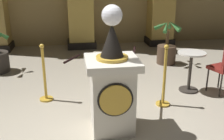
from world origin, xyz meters
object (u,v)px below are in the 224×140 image
Objects in this scene: potted_palm_right at (167,50)px; cafe_table at (191,67)px; pedestal_clock at (112,85)px; stanchion_far at (45,81)px; stanchion_near at (164,84)px.

potted_palm_right is 1.72m from cafe_table.
pedestal_clock reaches higher than stanchion_far.
cafe_table is at bearing 36.54° from stanchion_near.
potted_palm_right is (1.82, 2.85, -0.33)m from pedestal_clock.
pedestal_clock is at bearing -122.48° from potted_palm_right.
cafe_table is at bearing 0.03° from stanchion_far.
potted_palm_right is 1.44× the size of cafe_table.
potted_palm_right reaches higher than cafe_table.
potted_palm_right reaches higher than stanchion_far.
pedestal_clock is 1.21m from stanchion_near.
stanchion_near is at bearing -143.46° from cafe_table.
stanchion_near is at bearing 32.70° from pedestal_clock.
stanchion_near is (0.98, 0.63, -0.31)m from pedestal_clock.
potted_palm_right reaches higher than stanchion_near.
pedestal_clock reaches higher than stanchion_near.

